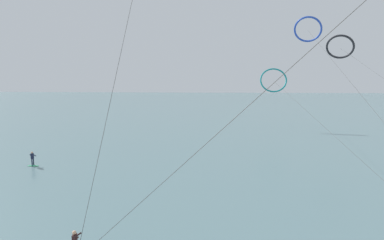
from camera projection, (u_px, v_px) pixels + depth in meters
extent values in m
cube|color=slate|center=(209.00, 105.00, 108.77)|extent=(400.00, 200.00, 0.08)
ellipsoid|color=#199351|center=(33.00, 166.00, 33.13)|extent=(1.40, 0.40, 0.06)
cylinder|color=#191E38|center=(34.00, 162.00, 33.21)|extent=(0.12, 0.12, 0.80)
cylinder|color=#191E38|center=(32.00, 162.00, 32.93)|extent=(0.12, 0.12, 0.80)
cube|color=#191E38|center=(32.00, 156.00, 32.97)|extent=(0.20, 0.32, 0.62)
sphere|color=tan|center=(32.00, 152.00, 32.91)|extent=(0.22, 0.22, 0.22)
cylinder|color=#191E38|center=(34.00, 155.00, 33.30)|extent=(0.50, 0.10, 0.39)
cylinder|color=#191E38|center=(32.00, 156.00, 32.86)|extent=(0.50, 0.10, 0.39)
cube|color=black|center=(75.00, 240.00, 15.86)|extent=(0.24, 0.34, 0.62)
sphere|color=tan|center=(74.00, 233.00, 15.80)|extent=(0.22, 0.22, 0.22)
cylinder|color=black|center=(74.00, 240.00, 15.75)|extent=(0.51, 0.16, 0.39)
cylinder|color=black|center=(77.00, 236.00, 16.19)|extent=(0.51, 0.16, 0.39)
cylinder|color=#3F3F3F|center=(222.00, 130.00, 13.24)|extent=(15.83, 2.27, 15.36)
torus|color=#2647B7|center=(308.00, 29.00, 52.28)|extent=(5.60, 4.64, 4.35)
cylinder|color=#3F3F3F|center=(353.00, 85.00, 32.02)|extent=(2.92, 44.01, 18.62)
torus|color=black|center=(340.00, 47.00, 53.48)|extent=(5.70, 5.03, 4.28)
cylinder|color=#3F3F3F|center=(116.00, 75.00, 17.39)|extent=(3.31, 5.96, 20.40)
torus|color=teal|center=(273.00, 80.00, 57.99)|extent=(5.44, 2.92, 4.87)
cylinder|color=#3F3F3F|center=(319.00, 122.00, 35.22)|extent=(1.91, 47.41, 9.55)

